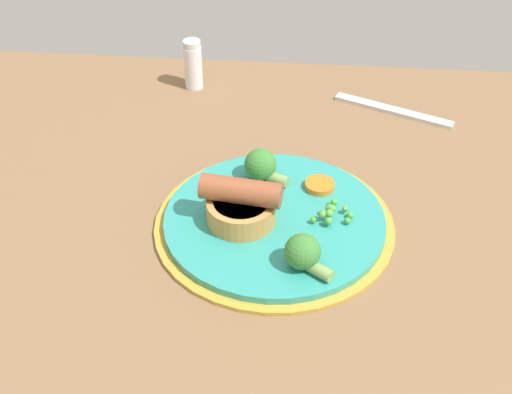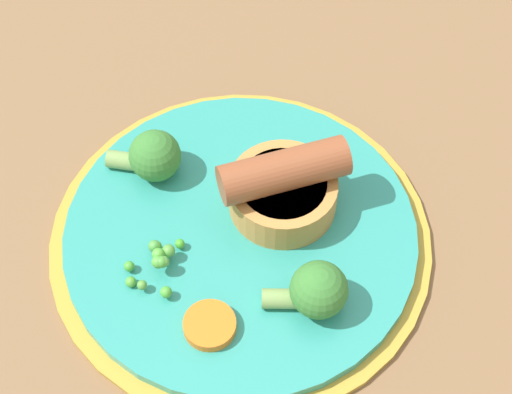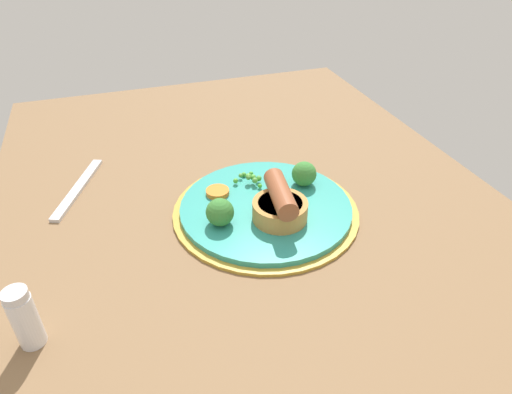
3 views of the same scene
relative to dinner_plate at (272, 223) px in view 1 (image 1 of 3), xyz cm
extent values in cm
cube|color=brown|center=(3.52, 1.51, -2.07)|extent=(110.00, 80.00, 3.00)
cylinder|color=#B79333|center=(0.00, 0.00, -0.32)|extent=(28.55, 28.55, 0.50)
cylinder|color=teal|center=(0.00, 0.00, 0.13)|extent=(26.27, 26.27, 1.40)
cylinder|color=#BC8442|center=(-3.86, -0.81, 2.26)|extent=(8.08, 8.08, 2.86)
cylinder|color=#33190C|center=(-3.86, -0.81, 3.54)|extent=(6.46, 6.46, 0.30)
cylinder|color=brown|center=(-3.86, -0.81, 5.19)|extent=(9.71, 4.21, 2.99)
sphere|color=green|center=(4.56, -0.60, 1.35)|extent=(0.73, 0.73, 0.73)
sphere|color=#50963C|center=(8.27, 1.23, 1.52)|extent=(0.72, 0.72, 0.72)
sphere|color=green|center=(6.45, 0.77, 2.24)|extent=(0.88, 0.88, 0.88)
sphere|color=green|center=(6.96, 2.75, 1.52)|extent=(0.85, 0.85, 0.85)
sphere|color=green|center=(8.54, -0.39, 1.37)|extent=(0.78, 0.78, 0.78)
sphere|color=green|center=(6.46, 0.77, 2.20)|extent=(0.77, 0.77, 0.77)
sphere|color=green|center=(6.23, -0.98, 1.61)|extent=(0.84, 0.84, 0.84)
sphere|color=#509B3F|center=(5.59, -0.09, 1.86)|extent=(0.96, 0.96, 0.96)
sphere|color=#52983F|center=(6.30, 0.79, 2.18)|extent=(0.85, 0.85, 0.85)
sphere|color=green|center=(6.67, 0.65, 2.20)|extent=(0.94, 0.94, 0.94)
sphere|color=#469740|center=(6.33, -1.02, 1.65)|extent=(0.92, 0.92, 0.92)
sphere|color=green|center=(6.38, -0.03, 2.00)|extent=(0.95, 0.95, 0.95)
sphere|color=#4C9E38|center=(8.87, 0.78, 1.23)|extent=(0.80, 0.80, 0.80)
sphere|color=#387A33|center=(3.38, -7.77, 2.84)|extent=(4.01, 4.01, 4.01)
cylinder|color=#7A9E56|center=(5.53, -9.27, 1.54)|extent=(3.12, 2.77, 1.40)
sphere|color=#387A33|center=(-2.35, 7.77, 2.87)|extent=(4.06, 4.06, 4.06)
cylinder|color=#7A9E56|center=(-0.05, 6.65, 1.54)|extent=(3.02, 2.44, 1.42)
cylinder|color=orange|center=(5.18, 6.26, 1.23)|extent=(4.93, 4.93, 0.79)
cube|color=silver|center=(15.72, 27.47, -0.27)|extent=(17.19, 8.52, 0.60)
cylinder|color=silver|center=(-14.76, 32.43, 2.83)|extent=(2.80, 2.80, 6.79)
cylinder|color=silver|center=(-14.76, 32.43, 6.72)|extent=(2.66, 2.66, 1.00)
camera|label=1|loc=(3.82, -64.40, 54.85)|focal=50.00mm
camera|label=2|loc=(13.49, 31.26, 54.17)|focal=60.00mm
camera|label=3|loc=(-53.46, 19.33, 41.34)|focal=32.00mm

